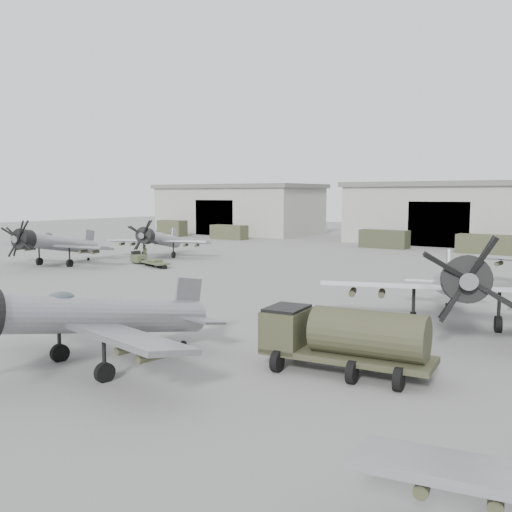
{
  "coord_description": "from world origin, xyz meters",
  "views": [
    {
      "loc": [
        23.54,
        -19.91,
        6.91
      ],
      "look_at": [
        0.02,
        13.47,
        2.5
      ],
      "focal_mm": 40.0,
      "sensor_mm": 36.0,
      "label": 1
    }
  ],
  "objects_px": {
    "aircraft_mid_2": "(457,282)",
    "aircraft_mid_0": "(53,243)",
    "aircraft_near_1": "(76,316)",
    "aircraft_far_0": "(158,239)",
    "tug_trailer": "(145,260)",
    "ground_crew": "(145,253)",
    "fuel_tanker": "(344,336)"
  },
  "relations": [
    {
      "from": "tug_trailer",
      "to": "ground_crew",
      "type": "height_order",
      "value": "ground_crew"
    },
    {
      "from": "fuel_tanker",
      "to": "aircraft_mid_0",
      "type": "bearing_deg",
      "value": 152.29
    },
    {
      "from": "aircraft_near_1",
      "to": "tug_trailer",
      "type": "xyz_separation_m",
      "value": [
        -22.92,
        25.58,
        -1.74
      ]
    },
    {
      "from": "fuel_tanker",
      "to": "tug_trailer",
      "type": "relative_size",
      "value": 1.09
    },
    {
      "from": "aircraft_mid_0",
      "to": "aircraft_near_1",
      "type": "bearing_deg",
      "value": -46.93
    },
    {
      "from": "aircraft_far_0",
      "to": "tug_trailer",
      "type": "height_order",
      "value": "aircraft_far_0"
    },
    {
      "from": "aircraft_mid_0",
      "to": "aircraft_mid_2",
      "type": "distance_m",
      "value": 39.78
    },
    {
      "from": "aircraft_far_0",
      "to": "tug_trailer",
      "type": "distance_m",
      "value": 6.52
    },
    {
      "from": "fuel_tanker",
      "to": "ground_crew",
      "type": "xyz_separation_m",
      "value": [
        -34.1,
        22.22,
        -0.6
      ]
    },
    {
      "from": "aircraft_mid_2",
      "to": "ground_crew",
      "type": "bearing_deg",
      "value": 139.79
    },
    {
      "from": "aircraft_near_1",
      "to": "aircraft_mid_0",
      "type": "distance_m",
      "value": 35.48
    },
    {
      "from": "tug_trailer",
      "to": "ground_crew",
      "type": "relative_size",
      "value": 3.65
    },
    {
      "from": "tug_trailer",
      "to": "aircraft_mid_2",
      "type": "bearing_deg",
      "value": 0.22
    },
    {
      "from": "aircraft_mid_2",
      "to": "tug_trailer",
      "type": "xyz_separation_m",
      "value": [
        -33.02,
        10.09,
        -2.03
      ]
    },
    {
      "from": "aircraft_mid_0",
      "to": "aircraft_mid_2",
      "type": "relative_size",
      "value": 0.91
    },
    {
      "from": "aircraft_mid_2",
      "to": "aircraft_mid_0",
      "type": "bearing_deg",
      "value": 153.09
    },
    {
      "from": "aircraft_mid_0",
      "to": "aircraft_far_0",
      "type": "bearing_deg",
      "value": 61.43
    },
    {
      "from": "fuel_tanker",
      "to": "ground_crew",
      "type": "distance_m",
      "value": 40.7
    },
    {
      "from": "fuel_tanker",
      "to": "aircraft_mid_2",
      "type": "bearing_deg",
      "value": 73.61
    },
    {
      "from": "aircraft_near_1",
      "to": "aircraft_far_0",
      "type": "height_order",
      "value": "aircraft_near_1"
    },
    {
      "from": "aircraft_mid_2",
      "to": "fuel_tanker",
      "type": "relative_size",
      "value": 1.98
    },
    {
      "from": "aircraft_mid_2",
      "to": "aircraft_far_0",
      "type": "distance_m",
      "value": 39.58
    },
    {
      "from": "aircraft_near_1",
      "to": "aircraft_far_0",
      "type": "xyz_separation_m",
      "value": [
        -26.37,
        30.88,
        -0.12
      ]
    },
    {
      "from": "aircraft_mid_2",
      "to": "aircraft_near_1",
      "type": "bearing_deg",
      "value": -143.82
    },
    {
      "from": "fuel_tanker",
      "to": "tug_trailer",
      "type": "distance_m",
      "value": 37.21
    },
    {
      "from": "fuel_tanker",
      "to": "ground_crew",
      "type": "bearing_deg",
      "value": 139.29
    },
    {
      "from": "aircraft_mid_0",
      "to": "ground_crew",
      "type": "distance_m",
      "value": 9.3
    },
    {
      "from": "aircraft_near_1",
      "to": "ground_crew",
      "type": "distance_m",
      "value": 37.95
    },
    {
      "from": "ground_crew",
      "to": "tug_trailer",
      "type": "bearing_deg",
      "value": -134.15
    },
    {
      "from": "tug_trailer",
      "to": "aircraft_mid_0",
      "type": "bearing_deg",
      "value": -121.15
    },
    {
      "from": "aircraft_far_0",
      "to": "fuel_tanker",
      "type": "relative_size",
      "value": 1.64
    },
    {
      "from": "ground_crew",
      "to": "fuel_tanker",
      "type": "bearing_deg",
      "value": -123.06
    }
  ]
}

